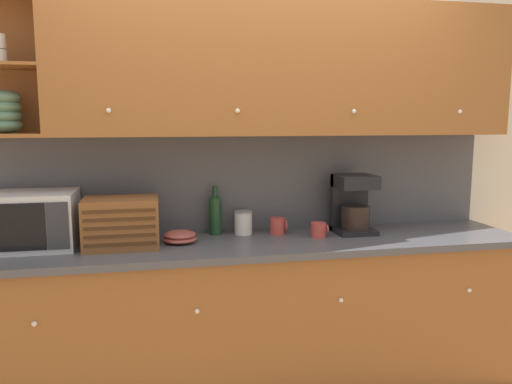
# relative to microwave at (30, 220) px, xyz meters

# --- Properties ---
(ground_plane) EXTENTS (24.00, 24.00, 0.00)m
(ground_plane) POSITION_rel_microwave_xyz_m (1.26, 0.22, -1.06)
(ground_plane) COLOR #9E754C
(wall_back) EXTENTS (5.55, 0.06, 2.60)m
(wall_back) POSITION_rel_microwave_xyz_m (1.26, 0.25, 0.24)
(wall_back) COLOR silver
(wall_back) RESTS_ON ground_plane
(counter_unit) EXTENTS (3.17, 0.63, 0.90)m
(counter_unit) POSITION_rel_microwave_xyz_m (1.26, -0.09, -0.61)
(counter_unit) COLOR #935628
(counter_unit) RESTS_ON ground_plane
(backsplash_panel) EXTENTS (3.15, 0.01, 0.61)m
(backsplash_panel) POSITION_rel_microwave_xyz_m (1.26, 0.21, 0.15)
(backsplash_panel) COLOR #4C4C51
(backsplash_panel) RESTS_ON counter_unit
(upper_cabinets) EXTENTS (3.15, 0.35, 0.78)m
(upper_cabinets) POSITION_rel_microwave_xyz_m (1.42, 0.05, 0.84)
(upper_cabinets) COLOR #935628
(upper_cabinets) RESTS_ON backsplash_panel
(microwave) EXTENTS (0.49, 0.37, 0.31)m
(microwave) POSITION_rel_microwave_xyz_m (0.00, 0.00, 0.00)
(microwave) COLOR silver
(microwave) RESTS_ON counter_unit
(bread_box) EXTENTS (0.40, 0.27, 0.28)m
(bread_box) POSITION_rel_microwave_xyz_m (0.49, -0.08, -0.02)
(bread_box) COLOR brown
(bread_box) RESTS_ON counter_unit
(bowl_stack_on_counter) EXTENTS (0.19, 0.19, 0.07)m
(bowl_stack_on_counter) POSITION_rel_microwave_xyz_m (0.81, -0.05, -0.12)
(bowl_stack_on_counter) COLOR #9E473D
(bowl_stack_on_counter) RESTS_ON counter_unit
(wine_bottle) EXTENTS (0.08, 0.08, 0.30)m
(wine_bottle) POSITION_rel_microwave_xyz_m (1.03, 0.13, -0.02)
(wine_bottle) COLOR #19381E
(wine_bottle) RESTS_ON counter_unit
(storage_canister) EXTENTS (0.11, 0.11, 0.14)m
(storage_canister) POSITION_rel_microwave_xyz_m (1.20, 0.09, -0.08)
(storage_canister) COLOR silver
(storage_canister) RESTS_ON counter_unit
(mug_blue_second) EXTENTS (0.10, 0.09, 0.10)m
(mug_blue_second) POSITION_rel_microwave_xyz_m (1.41, 0.05, -0.10)
(mug_blue_second) COLOR #B73D38
(mug_blue_second) RESTS_ON counter_unit
(mug) EXTENTS (0.10, 0.09, 0.09)m
(mug) POSITION_rel_microwave_xyz_m (1.63, -0.08, -0.11)
(mug) COLOR #B73D38
(mug) RESTS_ON counter_unit
(coffee_maker) EXTENTS (0.24, 0.23, 0.36)m
(coffee_maker) POSITION_rel_microwave_xyz_m (1.88, 0.00, 0.03)
(coffee_maker) COLOR black
(coffee_maker) RESTS_ON counter_unit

